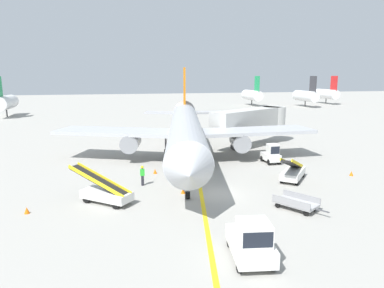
{
  "coord_description": "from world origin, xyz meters",
  "views": [
    {
      "loc": [
        -7.51,
        -25.36,
        9.1
      ],
      "look_at": [
        -0.06,
        7.58,
        2.5
      ],
      "focal_mm": 33.16,
      "sensor_mm": 36.0,
      "label": 1
    }
  ],
  "objects_px": {
    "safety_cone_nose_left": "(27,210)",
    "safety_cone_wingtip_right": "(351,173)",
    "ground_crew_marshaller": "(142,175)",
    "belt_loader_aft_hold": "(105,192)",
    "pushback_tug": "(251,241)",
    "baggage_cart_loaded": "(296,203)",
    "baggage_tug_near_wing": "(271,155)",
    "belt_loader_forward_hold": "(293,172)",
    "safety_cone_nose_right": "(183,191)",
    "safety_cone_wingtip_left": "(155,171)",
    "jet_bridge": "(255,119)",
    "airliner": "(186,129)"
  },
  "relations": [
    {
      "from": "safety_cone_nose_left",
      "to": "safety_cone_wingtip_right",
      "type": "bearing_deg",
      "value": 6.62
    },
    {
      "from": "ground_crew_marshaller",
      "to": "safety_cone_nose_left",
      "type": "relative_size",
      "value": 3.86
    },
    {
      "from": "belt_loader_aft_hold",
      "to": "ground_crew_marshaller",
      "type": "relative_size",
      "value": 2.74
    },
    {
      "from": "pushback_tug",
      "to": "baggage_cart_loaded",
      "type": "distance_m",
      "value": 7.98
    },
    {
      "from": "baggage_tug_near_wing",
      "to": "ground_crew_marshaller",
      "type": "distance_m",
      "value": 14.58
    },
    {
      "from": "belt_loader_aft_hold",
      "to": "safety_cone_wingtip_right",
      "type": "height_order",
      "value": "belt_loader_aft_hold"
    },
    {
      "from": "baggage_tug_near_wing",
      "to": "belt_loader_aft_hold",
      "type": "height_order",
      "value": "belt_loader_aft_hold"
    },
    {
      "from": "belt_loader_forward_hold",
      "to": "ground_crew_marshaller",
      "type": "bearing_deg",
      "value": 173.77
    },
    {
      "from": "baggage_tug_near_wing",
      "to": "safety_cone_wingtip_right",
      "type": "relative_size",
      "value": 5.51
    },
    {
      "from": "safety_cone_nose_left",
      "to": "belt_loader_aft_hold",
      "type": "bearing_deg",
      "value": 10.61
    },
    {
      "from": "safety_cone_nose_left",
      "to": "safety_cone_wingtip_right",
      "type": "relative_size",
      "value": 1.0
    },
    {
      "from": "belt_loader_aft_hold",
      "to": "safety_cone_nose_right",
      "type": "relative_size",
      "value": 10.57
    },
    {
      "from": "safety_cone_nose_left",
      "to": "safety_cone_wingtip_left",
      "type": "bearing_deg",
      "value": 39.48
    },
    {
      "from": "pushback_tug",
      "to": "safety_cone_nose_left",
      "type": "relative_size",
      "value": 8.72
    },
    {
      "from": "baggage_cart_loaded",
      "to": "safety_cone_nose_left",
      "type": "height_order",
      "value": "baggage_cart_loaded"
    },
    {
      "from": "ground_crew_marshaller",
      "to": "safety_cone_wingtip_left",
      "type": "bearing_deg",
      "value": 66.78
    },
    {
      "from": "baggage_tug_near_wing",
      "to": "safety_cone_wingtip_right",
      "type": "height_order",
      "value": "baggage_tug_near_wing"
    },
    {
      "from": "jet_bridge",
      "to": "baggage_tug_near_wing",
      "type": "xyz_separation_m",
      "value": [
        -1.85,
        -9.09,
        -2.62
      ]
    },
    {
      "from": "airliner",
      "to": "safety_cone_nose_left",
      "type": "height_order",
      "value": "airliner"
    },
    {
      "from": "jet_bridge",
      "to": "ground_crew_marshaller",
      "type": "relative_size",
      "value": 7.19
    },
    {
      "from": "jet_bridge",
      "to": "baggage_cart_loaded",
      "type": "xyz_separation_m",
      "value": [
        -5.84,
        -21.53,
        -3.07
      ]
    },
    {
      "from": "baggage_tug_near_wing",
      "to": "pushback_tug",
      "type": "bearing_deg",
      "value": -117.9
    },
    {
      "from": "baggage_tug_near_wing",
      "to": "safety_cone_nose_left",
      "type": "xyz_separation_m",
      "value": [
        -21.89,
        -9.14,
        -0.71
      ]
    },
    {
      "from": "belt_loader_aft_hold",
      "to": "baggage_tug_near_wing",
      "type": "bearing_deg",
      "value": 26.01
    },
    {
      "from": "baggage_tug_near_wing",
      "to": "safety_cone_wingtip_left",
      "type": "bearing_deg",
      "value": -174.02
    },
    {
      "from": "baggage_cart_loaded",
      "to": "safety_cone_wingtip_right",
      "type": "xyz_separation_m",
      "value": [
        9.12,
        6.43,
        -0.25
      ]
    },
    {
      "from": "airliner",
      "to": "jet_bridge",
      "type": "relative_size",
      "value": 2.88
    },
    {
      "from": "safety_cone_nose_right",
      "to": "safety_cone_wingtip_left",
      "type": "xyz_separation_m",
      "value": [
        -1.45,
        6.15,
        0.0
      ]
    },
    {
      "from": "belt_loader_forward_hold",
      "to": "safety_cone_nose_left",
      "type": "relative_size",
      "value": 10.51
    },
    {
      "from": "baggage_tug_near_wing",
      "to": "ground_crew_marshaller",
      "type": "bearing_deg",
      "value": -161.27
    },
    {
      "from": "safety_cone_wingtip_right",
      "to": "baggage_cart_loaded",
      "type": "bearing_deg",
      "value": -144.84
    },
    {
      "from": "safety_cone_nose_right",
      "to": "safety_cone_wingtip_left",
      "type": "bearing_deg",
      "value": 103.23
    },
    {
      "from": "baggage_tug_near_wing",
      "to": "safety_cone_wingtip_left",
      "type": "height_order",
      "value": "baggage_tug_near_wing"
    },
    {
      "from": "airliner",
      "to": "safety_cone_nose_right",
      "type": "bearing_deg",
      "value": -102.86
    },
    {
      "from": "safety_cone_nose_left",
      "to": "baggage_tug_near_wing",
      "type": "bearing_deg",
      "value": 22.68
    },
    {
      "from": "safety_cone_nose_left",
      "to": "safety_cone_wingtip_left",
      "type": "distance_m",
      "value": 12.35
    },
    {
      "from": "baggage_cart_loaded",
      "to": "safety_cone_wingtip_right",
      "type": "bearing_deg",
      "value": 35.16
    },
    {
      "from": "belt_loader_forward_hold",
      "to": "safety_cone_wingtip_right",
      "type": "relative_size",
      "value": 10.51
    },
    {
      "from": "airliner",
      "to": "baggage_tug_near_wing",
      "type": "bearing_deg",
      "value": -20.13
    },
    {
      "from": "baggage_tug_near_wing",
      "to": "safety_cone_nose_right",
      "type": "height_order",
      "value": "baggage_tug_near_wing"
    },
    {
      "from": "jet_bridge",
      "to": "safety_cone_wingtip_right",
      "type": "distance_m",
      "value": 15.81
    },
    {
      "from": "safety_cone_nose_left",
      "to": "baggage_cart_loaded",
      "type": "bearing_deg",
      "value": -10.41
    },
    {
      "from": "jet_bridge",
      "to": "safety_cone_nose_right",
      "type": "bearing_deg",
      "value": -127.66
    },
    {
      "from": "airliner",
      "to": "baggage_tug_near_wing",
      "type": "xyz_separation_m",
      "value": [
        8.5,
        -3.11,
        -2.49
      ]
    },
    {
      "from": "airliner",
      "to": "pushback_tug",
      "type": "relative_size",
      "value": 9.17
    },
    {
      "from": "safety_cone_nose_left",
      "to": "safety_cone_nose_right",
      "type": "height_order",
      "value": "same"
    },
    {
      "from": "baggage_cart_loaded",
      "to": "safety_cone_wingtip_left",
      "type": "bearing_deg",
      "value": 126.91
    },
    {
      "from": "belt_loader_aft_hold",
      "to": "baggage_cart_loaded",
      "type": "relative_size",
      "value": 1.3
    },
    {
      "from": "belt_loader_forward_hold",
      "to": "ground_crew_marshaller",
      "type": "xyz_separation_m",
      "value": [
        -12.97,
        1.42,
        0.13
      ]
    },
    {
      "from": "belt_loader_aft_hold",
      "to": "safety_cone_nose_left",
      "type": "distance_m",
      "value": 5.22
    }
  ]
}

